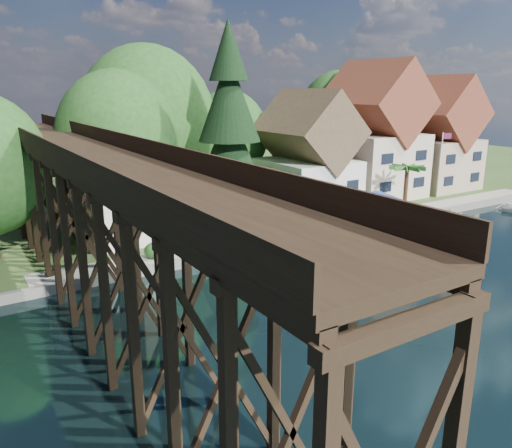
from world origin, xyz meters
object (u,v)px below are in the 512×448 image
Objects in this scene: trestle_bridge at (90,211)px; palm_tree at (407,169)px; house_right at (434,141)px; shed at (127,196)px; boat_canopy at (375,219)px; house_center at (374,139)px; boat_yellow at (451,213)px; house_left at (308,158)px; flagpole at (442,158)px; tugboat at (264,247)px; boat_white_a at (347,238)px; boat_white_b at (512,205)px; conifer at (229,134)px.

trestle_bridge is 9.82× the size of palm_tree.
shed is (-36.00, -1.50, -1.95)m from house_right.
palm_tree is 0.81× the size of boat_canopy.
house_center is 27.20m from shed.
palm_tree is (24.46, -4.90, 0.60)m from shed.
house_left is at bearing 61.05° from boat_yellow.
tugboat is at bearing -168.87° from flagpole.
flagpole is 2.79× the size of boat_yellow.
house_right is 24.33m from boat_white_a.
house_left is 10.00m from boat_canopy.
flagpole is 1.76× the size of boat_white_b.
house_right is at bearing -22.25° from boat_white_b.
palm_tree is (16.82, -2.93, -3.78)m from conifer.
house_center is at bearing 137.94° from flagpole.
house_left is at bearing 39.92° from tugboat.
house_center is 2.51× the size of boat_canopy.
boat_yellow reaches higher than boat_white_b.
flagpole reaches higher than boat_white_b.
tugboat reaches higher than boat_yellow.
house_right is 5.78m from flagpole.
boat_yellow is 8.75m from boat_white_b.
palm_tree is 11.37m from boat_white_a.
shed is at bearing 165.55° from conifer.
trestle_bridge is 11.59× the size of boat_white_b.
boat_white_b is (11.32, -3.71, -4.03)m from palm_tree.
tugboat is at bearing -162.57° from house_right.
flagpole is (-3.86, -4.13, -1.16)m from house_right.
house_left reaches higher than tugboat.
flagpole is at bearing 19.56° from boat_canopy.
trestle_bridge is 13.15m from tugboat.
trestle_bridge reaches higher than boat_canopy.
trestle_bridge is at bearing -165.21° from house_right.
boat_white_a is at bearing -110.31° from house_left.
house_right is at bearing 14.79° from trestle_bridge.
house_left is (23.00, 10.83, -0.21)m from trestle_bridge.
trestle_bridge is 4.01× the size of house_left.
tugboat is 28.62m from boat_white_b.
house_right is 28.68m from conifer.
shed is 3.26× the size of boat_yellow.
boat_white_a is (14.38, -8.27, -3.44)m from shed.
boat_white_a is (6.75, -6.30, -7.82)m from conifer.
boat_white_b is at bearing 1.01° from trestle_bridge.
shed reaches higher than tugboat.
boat_white_a is at bearing -5.78° from tugboat.
shed is 9.02m from conifer.
palm_tree is 0.67× the size of flagpole.
boat_white_b is (40.78, 0.72, -4.95)m from trestle_bridge.
house_right reaches higher than house_left.
boat_canopy is (17.76, -7.74, -2.50)m from shed.
boat_white_b is at bearing -91.22° from house_right.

